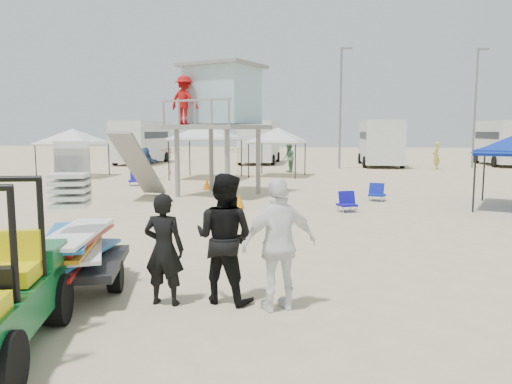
# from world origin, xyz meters

# --- Properties ---
(ground) EXTENTS (140.00, 140.00, 0.00)m
(ground) POSITION_xyz_m (0.00, 0.00, 0.00)
(ground) COLOR beige
(ground) RESTS_ON ground
(surf_trailer) EXTENTS (1.78, 2.59, 2.10)m
(surf_trailer) POSITION_xyz_m (-1.95, 0.10, 0.86)
(surf_trailer) COLOR black
(surf_trailer) RESTS_ON ground
(man_left) EXTENTS (0.63, 0.44, 1.66)m
(man_left) POSITION_xyz_m (-0.44, -0.20, 0.83)
(man_left) COLOR black
(man_left) RESTS_ON ground
(man_mid) EXTENTS (1.11, 0.97, 1.94)m
(man_mid) POSITION_xyz_m (0.41, 0.05, 0.97)
(man_mid) COLOR black
(man_mid) RESTS_ON ground
(man_right) EXTENTS (1.20, 0.93, 1.91)m
(man_right) POSITION_xyz_m (1.26, -0.20, 0.95)
(man_right) COLOR white
(man_right) RESTS_ON ground
(lifeguard_tower) EXTENTS (4.07, 4.07, 5.00)m
(lifeguard_tower) POSITION_xyz_m (-2.29, 12.25, 3.73)
(lifeguard_tower) COLOR gray
(lifeguard_tower) RESTS_ON ground
(canopy_white_a) EXTENTS (3.48, 3.48, 3.31)m
(canopy_white_a) POSITION_xyz_m (-4.26, 18.86, 2.76)
(canopy_white_a) COLOR black
(canopy_white_a) RESTS_ON ground
(canopy_white_b) EXTENTS (2.99, 2.99, 3.05)m
(canopy_white_b) POSITION_xyz_m (-11.75, 18.82, 2.50)
(canopy_white_b) COLOR black
(canopy_white_b) RESTS_ON ground
(canopy_white_c) EXTENTS (3.16, 3.16, 3.12)m
(canopy_white_c) POSITION_xyz_m (-0.63, 20.70, 2.57)
(canopy_white_c) COLOR black
(canopy_white_c) RESTS_ON ground
(umbrella_a) EXTENTS (2.25, 2.27, 1.62)m
(umbrella_a) POSITION_xyz_m (-6.83, 20.68, 0.81)
(umbrella_a) COLOR #A9122F
(umbrella_a) RESTS_ON ground
(umbrella_b) EXTENTS (2.14, 2.16, 1.56)m
(umbrella_b) POSITION_xyz_m (-3.17, 22.45, 0.78)
(umbrella_b) COLOR #CAC411
(umbrella_b) RESTS_ON ground
(cone_near) EXTENTS (0.34, 0.34, 0.50)m
(cone_near) POSITION_xyz_m (-0.84, 8.91, 0.25)
(cone_near) COLOR orange
(cone_near) RESTS_ON ground
(cone_far) EXTENTS (0.34, 0.34, 0.50)m
(cone_far) POSITION_xyz_m (-3.10, 13.90, 0.25)
(cone_far) COLOR #DE6407
(cone_far) RESTS_ON ground
(beach_chair_a) EXTENTS (0.71, 0.78, 0.64)m
(beach_chair_a) POSITION_xyz_m (-6.80, 15.13, 0.31)
(beach_chair_a) COLOR #1F0FAC
(beach_chair_a) RESTS_ON ground
(beach_chair_b) EXTENTS (0.69, 0.76, 0.64)m
(beach_chair_b) POSITION_xyz_m (2.64, 8.83, 0.31)
(beach_chair_b) COLOR #110E99
(beach_chair_b) RESTS_ON ground
(beach_chair_c) EXTENTS (0.69, 0.75, 0.64)m
(beach_chair_c) POSITION_xyz_m (3.85, 11.43, 0.31)
(beach_chair_c) COLOR #0E1E9B
(beach_chair_c) RESTS_ON ground
(rv_far_left) EXTENTS (2.64, 6.80, 3.25)m
(rv_far_left) POSITION_xyz_m (-12.00, 29.99, 1.80)
(rv_far_left) COLOR silver
(rv_far_left) RESTS_ON ground
(rv_mid_left) EXTENTS (2.65, 6.50, 3.25)m
(rv_mid_left) POSITION_xyz_m (-3.00, 31.49, 1.80)
(rv_mid_left) COLOR silver
(rv_mid_left) RESTS_ON ground
(rv_mid_right) EXTENTS (2.64, 7.00, 3.25)m
(rv_mid_right) POSITION_xyz_m (6.00, 29.99, 1.80)
(rv_mid_right) COLOR silver
(rv_mid_right) RESTS_ON ground
(rv_far_right) EXTENTS (2.64, 6.60, 3.25)m
(rv_far_right) POSITION_xyz_m (15.00, 31.49, 1.80)
(rv_far_right) COLOR silver
(rv_far_right) RESTS_ON ground
(light_pole_left) EXTENTS (0.14, 0.14, 8.00)m
(light_pole_left) POSITION_xyz_m (3.00, 27.00, 4.00)
(light_pole_left) COLOR slate
(light_pole_left) RESTS_ON ground
(light_pole_right) EXTENTS (0.14, 0.14, 8.00)m
(light_pole_right) POSITION_xyz_m (12.00, 28.50, 4.00)
(light_pole_right) COLOR slate
(light_pole_right) RESTS_ON ground
(distant_beachgoers) EXTENTS (17.74, 10.00, 1.82)m
(distant_beachgoers) POSITION_xyz_m (-1.75, 21.57, 0.87)
(distant_beachgoers) COLOR #314F94
(distant_beachgoers) RESTS_ON ground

